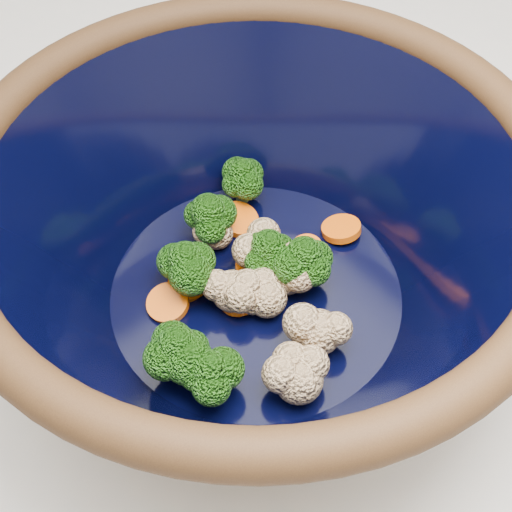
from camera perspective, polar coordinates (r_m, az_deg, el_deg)
The scene contains 3 objects.
counter at distance 0.98m, azimuth 2.22°, elevation -19.09°, with size 1.20×1.20×0.90m, color white.
mixing_bowl at distance 0.49m, azimuth 0.00°, elevation 1.23°, with size 0.45×0.45×0.17m.
vegetable_pile at distance 0.51m, azimuth -0.96°, elevation -1.64°, with size 0.21×0.20×0.05m.
Camera 1 is at (-0.24, -0.23, 1.37)m, focal length 50.00 mm.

